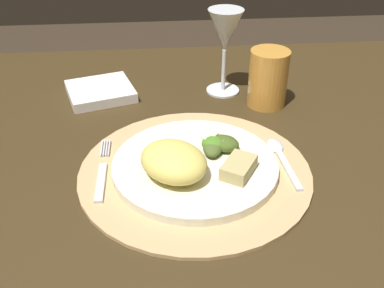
{
  "coord_description": "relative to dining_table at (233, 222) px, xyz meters",
  "views": [
    {
      "loc": [
        -0.13,
        -0.6,
        1.15
      ],
      "look_at": [
        -0.08,
        -0.01,
        0.76
      ],
      "focal_mm": 41.19,
      "sensor_mm": 36.0,
      "label": 1
    }
  ],
  "objects": [
    {
      "name": "placemat",
      "position": [
        -0.08,
        -0.06,
        0.17
      ],
      "size": [
        0.36,
        0.36,
        0.01
      ],
      "primitive_type": "cylinder",
      "color": "tan",
      "rests_on": "dining_table"
    },
    {
      "name": "dinner_plate",
      "position": [
        -0.08,
        -0.06,
        0.18
      ],
      "size": [
        0.25,
        0.25,
        0.01
      ],
      "primitive_type": "cylinder",
      "color": "silver",
      "rests_on": "placemat"
    },
    {
      "name": "napkin",
      "position": [
        -0.24,
        0.22,
        0.17
      ],
      "size": [
        0.15,
        0.15,
        0.02
      ],
      "primitive_type": "cube",
      "rotation": [
        0.0,
        0.0,
        0.29
      ],
      "color": "white",
      "rests_on": "dining_table"
    },
    {
      "name": "amber_tumbler",
      "position": [
        0.08,
        0.15,
        0.22
      ],
      "size": [
        0.07,
        0.07,
        0.11
      ],
      "primitive_type": "cylinder",
      "color": "#CC8A36",
      "rests_on": "dining_table"
    },
    {
      "name": "salad_greens",
      "position": [
        -0.04,
        -0.03,
        0.19
      ],
      "size": [
        0.07,
        0.06,
        0.02
      ],
      "color": "#497D23",
      "rests_on": "dinner_plate"
    },
    {
      "name": "fork",
      "position": [
        -0.22,
        -0.05,
        0.17
      ],
      "size": [
        0.01,
        0.16,
        0.0
      ],
      "color": "silver",
      "rests_on": "placemat"
    },
    {
      "name": "bread_piece",
      "position": [
        -0.02,
        -0.09,
        0.19
      ],
      "size": [
        0.06,
        0.07,
        0.02
      ],
      "primitive_type": "cube",
      "rotation": [
        0.0,
        0.0,
        4.15
      ],
      "color": "tan",
      "rests_on": "dinner_plate"
    },
    {
      "name": "wine_glass",
      "position": [
        0.01,
        0.22,
        0.29
      ],
      "size": [
        0.07,
        0.07,
        0.17
      ],
      "color": "silver",
      "rests_on": "dining_table"
    },
    {
      "name": "dining_table",
      "position": [
        0.0,
        0.0,
        0.0
      ],
      "size": [
        1.17,
        0.95,
        0.74
      ],
      "color": "#382A15",
      "rests_on": "ground"
    },
    {
      "name": "pasta_serving",
      "position": [
        -0.11,
        -0.09,
        0.21
      ],
      "size": [
        0.13,
        0.14,
        0.05
      ],
      "primitive_type": "ellipsoid",
      "rotation": [
        0.0,
        0.0,
        2.28
      ],
      "color": "#EAD263",
      "rests_on": "dinner_plate"
    },
    {
      "name": "spoon",
      "position": [
        0.06,
        -0.03,
        0.17
      ],
      "size": [
        0.03,
        0.14,
        0.01
      ],
      "color": "silver",
      "rests_on": "placemat"
    }
  ]
}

